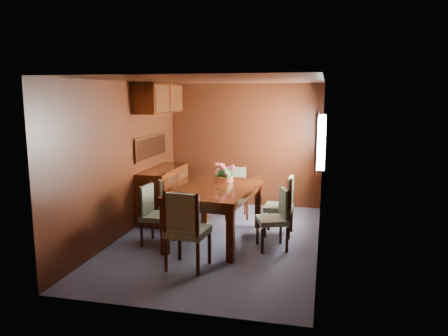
% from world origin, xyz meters
% --- Properties ---
extents(ground, '(4.50, 4.50, 0.00)m').
position_xyz_m(ground, '(0.00, 0.00, 0.00)').
color(ground, '#3D4053').
rests_on(ground, ground).
extents(room_shell, '(3.06, 4.52, 2.41)m').
position_xyz_m(room_shell, '(-0.10, 0.33, 1.63)').
color(room_shell, black).
rests_on(room_shell, ground).
extents(sideboard, '(0.48, 1.40, 0.90)m').
position_xyz_m(sideboard, '(-1.25, 1.00, 0.45)').
color(sideboard, black).
rests_on(sideboard, ground).
extents(dining_table, '(1.23, 1.83, 0.82)m').
position_xyz_m(dining_table, '(-0.03, 0.02, 0.70)').
color(dining_table, black).
rests_on(dining_table, ground).
extents(chair_left_near, '(0.43, 0.44, 0.90)m').
position_xyz_m(chair_left_near, '(-0.90, -0.36, 0.50)').
color(chair_left_near, black).
rests_on(chair_left_near, ground).
extents(chair_left_far, '(0.51, 0.52, 0.86)m').
position_xyz_m(chair_left_far, '(-0.95, 0.36, 0.48)').
color(chair_left_far, black).
rests_on(chair_left_far, ground).
extents(chair_right_near, '(0.53, 0.54, 0.90)m').
position_xyz_m(chair_right_near, '(0.91, -0.14, 0.50)').
color(chair_right_near, black).
rests_on(chair_right_near, ground).
extents(chair_right_far, '(0.44, 0.46, 0.95)m').
position_xyz_m(chair_right_far, '(0.95, 0.48, 0.53)').
color(chair_right_far, black).
rests_on(chair_right_far, ground).
extents(chair_head, '(0.54, 0.52, 1.04)m').
position_xyz_m(chair_head, '(-0.12, -1.19, 0.58)').
color(chair_head, black).
rests_on(chair_head, ground).
extents(chair_foot, '(0.53, 0.52, 0.91)m').
position_xyz_m(chair_foot, '(-0.00, 1.34, 0.50)').
color(chair_foot, black).
rests_on(chair_foot, ground).
extents(flower_centerpiece, '(0.32, 0.32, 0.32)m').
position_xyz_m(flower_centerpiece, '(-0.02, 0.49, 0.97)').
color(flower_centerpiece, '#A45B32').
rests_on(flower_centerpiece, dining_table).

